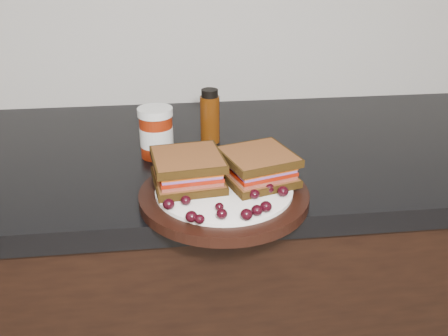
{
  "coord_description": "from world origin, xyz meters",
  "views": [
    {
      "loc": [
        0.16,
        0.75,
        1.3
      ],
      "look_at": [
        0.25,
        1.47,
        0.96
      ],
      "focal_mm": 40.0,
      "sensor_mm": 36.0,
      "label": 1
    }
  ],
  "objects_px": {
    "sandwich_left": "(188,170)",
    "oil_bottle": "(210,116)",
    "plate": "(224,196)",
    "condiment_jar": "(156,132)"
  },
  "relations": [
    {
      "from": "plate",
      "to": "oil_bottle",
      "type": "relative_size",
      "value": 2.45
    },
    {
      "from": "plate",
      "to": "condiment_jar",
      "type": "relative_size",
      "value": 2.8
    },
    {
      "from": "sandwich_left",
      "to": "condiment_jar",
      "type": "bearing_deg",
      "value": 99.85
    },
    {
      "from": "oil_bottle",
      "to": "plate",
      "type": "bearing_deg",
      "value": -90.35
    },
    {
      "from": "sandwich_left",
      "to": "oil_bottle",
      "type": "bearing_deg",
      "value": 69.47
    },
    {
      "from": "plate",
      "to": "oil_bottle",
      "type": "distance_m",
      "value": 0.27
    },
    {
      "from": "plate",
      "to": "condiment_jar",
      "type": "xyz_separation_m",
      "value": [
        -0.11,
        0.2,
        0.04
      ]
    },
    {
      "from": "plate",
      "to": "condiment_jar",
      "type": "bearing_deg",
      "value": 119.03
    },
    {
      "from": "sandwich_left",
      "to": "condiment_jar",
      "type": "relative_size",
      "value": 1.13
    },
    {
      "from": "sandwich_left",
      "to": "condiment_jar",
      "type": "xyz_separation_m",
      "value": [
        -0.05,
        0.18,
        0.0
      ]
    }
  ]
}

